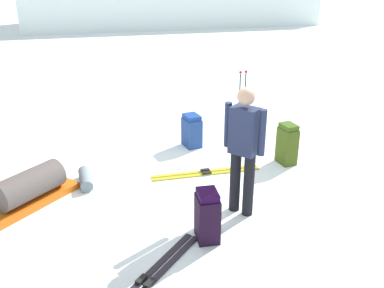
{
  "coord_description": "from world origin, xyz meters",
  "views": [
    {
      "loc": [
        -0.91,
        -5.47,
        3.05
      ],
      "look_at": [
        0.0,
        0.0,
        0.7
      ],
      "focal_mm": 40.09,
      "sensor_mm": 36.0,
      "label": 1
    }
  ],
  "objects_px": {
    "ski_pair_far": "(145,283)",
    "backpack_small_spare": "(287,144)",
    "skier_standing": "(244,145)",
    "backpack_bright": "(192,131)",
    "sleeping_mat_rolled": "(86,179)",
    "ski_poles_planted_near": "(242,104)",
    "gear_sled": "(30,189)",
    "ski_pair_near": "(206,173)",
    "backpack_large_dark": "(207,216)"
  },
  "relations": [
    {
      "from": "ski_pair_far",
      "to": "backpack_small_spare",
      "type": "height_order",
      "value": "backpack_small_spare"
    },
    {
      "from": "skier_standing",
      "to": "backpack_bright",
      "type": "height_order",
      "value": "skier_standing"
    },
    {
      "from": "backpack_bright",
      "to": "sleeping_mat_rolled",
      "type": "bearing_deg",
      "value": -146.76
    },
    {
      "from": "skier_standing",
      "to": "ski_poles_planted_near",
      "type": "relative_size",
      "value": 1.27
    },
    {
      "from": "backpack_bright",
      "to": "gear_sled",
      "type": "distance_m",
      "value": 2.97
    },
    {
      "from": "skier_standing",
      "to": "ski_pair_near",
      "type": "bearing_deg",
      "value": 101.36
    },
    {
      "from": "skier_standing",
      "to": "ski_pair_near",
      "type": "relative_size",
      "value": 0.98
    },
    {
      "from": "backpack_small_spare",
      "to": "sleeping_mat_rolled",
      "type": "distance_m",
      "value": 3.23
    },
    {
      "from": "backpack_large_dark",
      "to": "gear_sled",
      "type": "height_order",
      "value": "backpack_large_dark"
    },
    {
      "from": "skier_standing",
      "to": "backpack_small_spare",
      "type": "height_order",
      "value": "skier_standing"
    },
    {
      "from": "backpack_large_dark",
      "to": "gear_sled",
      "type": "bearing_deg",
      "value": 151.52
    },
    {
      "from": "ski_pair_far",
      "to": "backpack_small_spare",
      "type": "relative_size",
      "value": 2.31
    },
    {
      "from": "skier_standing",
      "to": "sleeping_mat_rolled",
      "type": "xyz_separation_m",
      "value": [
        -2.07,
        1.12,
        -0.86
      ]
    },
    {
      "from": "ski_pair_near",
      "to": "backpack_large_dark",
      "type": "bearing_deg",
      "value": -100.75
    },
    {
      "from": "ski_poles_planted_near",
      "to": "ski_pair_far",
      "type": "bearing_deg",
      "value": -119.42
    },
    {
      "from": "backpack_small_spare",
      "to": "gear_sled",
      "type": "bearing_deg",
      "value": -170.38
    },
    {
      "from": "skier_standing",
      "to": "sleeping_mat_rolled",
      "type": "bearing_deg",
      "value": 151.67
    },
    {
      "from": "backpack_small_spare",
      "to": "backpack_large_dark",
      "type": "bearing_deg",
      "value": -132.38
    },
    {
      "from": "ski_pair_near",
      "to": "ski_pair_far",
      "type": "distance_m",
      "value": 2.61
    },
    {
      "from": "ski_pair_far",
      "to": "gear_sled",
      "type": "height_order",
      "value": "gear_sled"
    },
    {
      "from": "ski_pair_far",
      "to": "sleeping_mat_rolled",
      "type": "height_order",
      "value": "sleeping_mat_rolled"
    },
    {
      "from": "gear_sled",
      "to": "sleeping_mat_rolled",
      "type": "xyz_separation_m",
      "value": [
        0.69,
        0.44,
        -0.13
      ]
    },
    {
      "from": "backpack_large_dark",
      "to": "backpack_bright",
      "type": "distance_m",
      "value": 2.83
    },
    {
      "from": "ski_poles_planted_near",
      "to": "gear_sled",
      "type": "xyz_separation_m",
      "value": [
        -3.4,
        -1.62,
        -0.52
      ]
    },
    {
      "from": "backpack_large_dark",
      "to": "ski_poles_planted_near",
      "type": "bearing_deg",
      "value": 67.19
    },
    {
      "from": "backpack_bright",
      "to": "sleeping_mat_rolled",
      "type": "relative_size",
      "value": 1.08
    },
    {
      "from": "ski_pair_far",
      "to": "ski_poles_planted_near",
      "type": "relative_size",
      "value": 1.17
    },
    {
      "from": "ski_pair_near",
      "to": "gear_sled",
      "type": "height_order",
      "value": "gear_sled"
    },
    {
      "from": "backpack_bright",
      "to": "gear_sled",
      "type": "bearing_deg",
      "value": -147.01
    },
    {
      "from": "ski_pair_near",
      "to": "gear_sled",
      "type": "distance_m",
      "value": 2.59
    },
    {
      "from": "backpack_bright",
      "to": "backpack_small_spare",
      "type": "relative_size",
      "value": 0.87
    },
    {
      "from": "backpack_bright",
      "to": "backpack_large_dark",
      "type": "bearing_deg",
      "value": -95.76
    },
    {
      "from": "ski_pair_far",
      "to": "backpack_large_dark",
      "type": "relative_size",
      "value": 2.45
    },
    {
      "from": "ski_pair_far",
      "to": "gear_sled",
      "type": "relative_size",
      "value": 1.21
    },
    {
      "from": "ski_pair_far",
      "to": "backpack_small_spare",
      "type": "xyz_separation_m",
      "value": [
        2.48,
        2.53,
        0.32
      ]
    },
    {
      "from": "ski_pair_far",
      "to": "backpack_large_dark",
      "type": "height_order",
      "value": "backpack_large_dark"
    },
    {
      "from": "backpack_bright",
      "to": "skier_standing",
      "type": "bearing_deg",
      "value": -83.2
    },
    {
      "from": "ski_pair_far",
      "to": "backpack_small_spare",
      "type": "bearing_deg",
      "value": 45.57
    },
    {
      "from": "ski_pair_far",
      "to": "backpack_large_dark",
      "type": "bearing_deg",
      "value": 40.55
    },
    {
      "from": "skier_standing",
      "to": "backpack_bright",
      "type": "bearing_deg",
      "value": 96.8
    },
    {
      "from": "skier_standing",
      "to": "gear_sled",
      "type": "distance_m",
      "value": 2.94
    },
    {
      "from": "sleeping_mat_rolled",
      "to": "backpack_small_spare",
      "type": "bearing_deg",
      "value": 3.97
    },
    {
      "from": "skier_standing",
      "to": "ski_pair_near",
      "type": "height_order",
      "value": "skier_standing"
    },
    {
      "from": "skier_standing",
      "to": "sleeping_mat_rolled",
      "type": "relative_size",
      "value": 3.09
    },
    {
      "from": "ski_poles_planted_near",
      "to": "backpack_bright",
      "type": "bearing_deg",
      "value": -179.88
    },
    {
      "from": "skier_standing",
      "to": "backpack_small_spare",
      "type": "relative_size",
      "value": 2.51
    },
    {
      "from": "ski_pair_near",
      "to": "sleeping_mat_rolled",
      "type": "relative_size",
      "value": 3.14
    },
    {
      "from": "backpack_large_dark",
      "to": "gear_sled",
      "type": "xyz_separation_m",
      "value": [
        -2.21,
        1.2,
        -0.09
      ]
    },
    {
      "from": "ski_poles_planted_near",
      "to": "gear_sled",
      "type": "bearing_deg",
      "value": -154.48
    },
    {
      "from": "skier_standing",
      "to": "ski_poles_planted_near",
      "type": "xyz_separation_m",
      "value": [
        0.63,
        2.3,
        -0.21
      ]
    }
  ]
}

